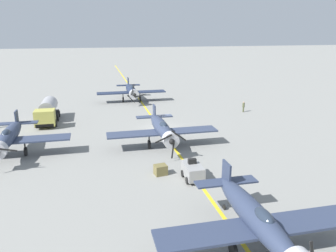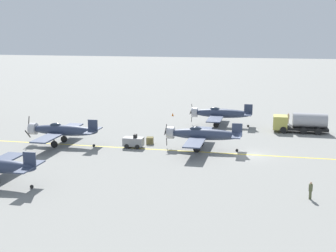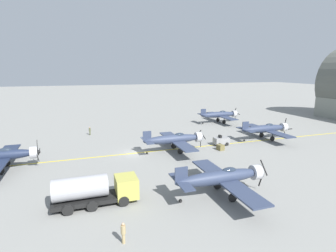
{
  "view_description": "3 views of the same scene",
  "coord_description": "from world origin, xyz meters",
  "px_view_note": "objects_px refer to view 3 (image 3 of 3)",
  "views": [
    {
      "loc": [
        8.19,
        39.51,
        12.4
      ],
      "look_at": [
        0.41,
        5.88,
        2.18
      ],
      "focal_mm": 35.0,
      "sensor_mm": 36.0,
      "label": 1
    },
    {
      "loc": [
        -56.65,
        -2.14,
        15.2
      ],
      "look_at": [
        -0.09,
        10.23,
        3.18
      ],
      "focal_mm": 50.0,
      "sensor_mm": 36.0,
      "label": 2
    },
    {
      "loc": [
        38.6,
        -7.77,
        12.65
      ],
      "look_at": [
        -0.26,
        5.45,
        3.9
      ],
      "focal_mm": 28.0,
      "sensor_mm": 36.0,
      "label": 3
    }
  ],
  "objects_px": {
    "fuel_tanker": "(96,190)",
    "supply_crate_by_tanker": "(220,147)",
    "airplane_mid_center": "(175,139)",
    "airplane_far_center": "(266,129)",
    "tow_tractor": "(221,141)",
    "airplane_mid_right": "(222,177)",
    "ground_crew_inspecting": "(90,131)",
    "airplane_far_left": "(220,115)",
    "ground_crew_walking": "(123,232)"
  },
  "relations": [
    {
      "from": "tow_tractor",
      "to": "supply_crate_by_tanker",
      "type": "relative_size",
      "value": 2.42
    },
    {
      "from": "airplane_mid_right",
      "to": "tow_tractor",
      "type": "relative_size",
      "value": 4.62
    },
    {
      "from": "airplane_far_center",
      "to": "tow_tractor",
      "type": "bearing_deg",
      "value": -83.52
    },
    {
      "from": "airplane_mid_center",
      "to": "ground_crew_walking",
      "type": "bearing_deg",
      "value": -26.13
    },
    {
      "from": "airplane_mid_right",
      "to": "ground_crew_walking",
      "type": "relative_size",
      "value": 7.11
    },
    {
      "from": "tow_tractor",
      "to": "ground_crew_walking",
      "type": "bearing_deg",
      "value": -44.24
    },
    {
      "from": "airplane_mid_center",
      "to": "airplane_far_left",
      "type": "distance_m",
      "value": 26.05
    },
    {
      "from": "supply_crate_by_tanker",
      "to": "airplane_mid_right",
      "type": "bearing_deg",
      "value": -29.41
    },
    {
      "from": "airplane_mid_right",
      "to": "ground_crew_inspecting",
      "type": "xyz_separation_m",
      "value": [
        -31.23,
        -11.67,
        -1.11
      ]
    },
    {
      "from": "airplane_mid_center",
      "to": "fuel_tanker",
      "type": "xyz_separation_m",
      "value": [
        13.37,
        -12.97,
        -0.5
      ]
    },
    {
      "from": "airplane_far_left",
      "to": "airplane_far_center",
      "type": "bearing_deg",
      "value": -2.62
    },
    {
      "from": "airplane_far_center",
      "to": "tow_tractor",
      "type": "relative_size",
      "value": 4.62
    },
    {
      "from": "tow_tractor",
      "to": "ground_crew_walking",
      "type": "distance_m",
      "value": 29.06
    },
    {
      "from": "ground_crew_walking",
      "to": "supply_crate_by_tanker",
      "type": "bearing_deg",
      "value": 134.42
    },
    {
      "from": "fuel_tanker",
      "to": "airplane_far_center",
      "type": "bearing_deg",
      "value": 115.32
    },
    {
      "from": "airplane_far_left",
      "to": "airplane_mid_right",
      "type": "xyz_separation_m",
      "value": [
        33.99,
        -19.14,
        0.0
      ]
    },
    {
      "from": "fuel_tanker",
      "to": "airplane_mid_center",
      "type": "bearing_deg",
      "value": 135.88
    },
    {
      "from": "airplane_far_center",
      "to": "tow_tractor",
      "type": "xyz_separation_m",
      "value": [
        0.75,
        -9.77,
        -1.22
      ]
    },
    {
      "from": "airplane_mid_center",
      "to": "airplane_far_left",
      "type": "relative_size",
      "value": 1.0
    },
    {
      "from": "airplane_far_center",
      "to": "ground_crew_inspecting",
      "type": "bearing_deg",
      "value": -112.31
    },
    {
      "from": "airplane_far_center",
      "to": "airplane_mid_right",
      "type": "xyz_separation_m",
      "value": [
        17.23,
        -19.22,
        0.0
      ]
    },
    {
      "from": "airplane_far_left",
      "to": "ground_crew_walking",
      "type": "relative_size",
      "value": 7.11
    },
    {
      "from": "tow_tractor",
      "to": "supply_crate_by_tanker",
      "type": "distance_m",
      "value": 2.97
    },
    {
      "from": "airplane_far_left",
      "to": "airplane_far_center",
      "type": "xyz_separation_m",
      "value": [
        16.76,
        0.08,
        0.0
      ]
    },
    {
      "from": "ground_crew_walking",
      "to": "airplane_far_left",
      "type": "bearing_deg",
      "value": 141.99
    },
    {
      "from": "airplane_far_left",
      "to": "ground_crew_inspecting",
      "type": "xyz_separation_m",
      "value": [
        2.76,
        -30.81,
        -1.11
      ]
    },
    {
      "from": "airplane_far_center",
      "to": "supply_crate_by_tanker",
      "type": "xyz_separation_m",
      "value": [
        3.24,
        -11.34,
        -1.56
      ]
    },
    {
      "from": "airplane_far_left",
      "to": "fuel_tanker",
      "type": "xyz_separation_m",
      "value": [
        31.7,
        -31.48,
        -0.5
      ]
    },
    {
      "from": "airplane_mid_right",
      "to": "ground_crew_inspecting",
      "type": "bearing_deg",
      "value": -150.3
    },
    {
      "from": "airplane_far_left",
      "to": "supply_crate_by_tanker",
      "type": "bearing_deg",
      "value": -32.27
    },
    {
      "from": "tow_tractor",
      "to": "supply_crate_by_tanker",
      "type": "height_order",
      "value": "tow_tractor"
    },
    {
      "from": "airplane_far_left",
      "to": "airplane_far_center",
      "type": "distance_m",
      "value": 16.76
    },
    {
      "from": "airplane_far_left",
      "to": "fuel_tanker",
      "type": "height_order",
      "value": "airplane_far_left"
    },
    {
      "from": "airplane_far_left",
      "to": "ground_crew_inspecting",
      "type": "relative_size",
      "value": 7.3
    },
    {
      "from": "airplane_mid_right",
      "to": "ground_crew_walking",
      "type": "height_order",
      "value": "airplane_mid_right"
    },
    {
      "from": "airplane_mid_center",
      "to": "airplane_mid_right",
      "type": "bearing_deg",
      "value": 1.35
    },
    {
      "from": "airplane_mid_center",
      "to": "supply_crate_by_tanker",
      "type": "xyz_separation_m",
      "value": [
        1.68,
        7.25,
        -1.56
      ]
    },
    {
      "from": "ground_crew_inspecting",
      "to": "tow_tractor",
      "type": "bearing_deg",
      "value": 55.06
    },
    {
      "from": "airplane_mid_right",
      "to": "ground_crew_walking",
      "type": "distance_m",
      "value": 11.71
    },
    {
      "from": "fuel_tanker",
      "to": "supply_crate_by_tanker",
      "type": "relative_size",
      "value": 7.44
    },
    {
      "from": "airplane_far_left",
      "to": "ground_crew_inspecting",
      "type": "bearing_deg",
      "value": -87.79
    },
    {
      "from": "fuel_tanker",
      "to": "supply_crate_by_tanker",
      "type": "distance_m",
      "value": 23.38
    },
    {
      "from": "ground_crew_walking",
      "to": "ground_crew_inspecting",
      "type": "relative_size",
      "value": 1.03
    },
    {
      "from": "airplane_mid_center",
      "to": "fuel_tanker",
      "type": "distance_m",
      "value": 18.63
    },
    {
      "from": "tow_tractor",
      "to": "fuel_tanker",
      "type": "bearing_deg",
      "value": -56.94
    },
    {
      "from": "tow_tractor",
      "to": "ground_crew_inspecting",
      "type": "relative_size",
      "value": 1.58
    },
    {
      "from": "ground_crew_walking",
      "to": "airplane_far_center",
      "type": "bearing_deg",
      "value": 125.68
    },
    {
      "from": "airplane_mid_center",
      "to": "tow_tractor",
      "type": "height_order",
      "value": "airplane_mid_center"
    },
    {
      "from": "airplane_far_left",
      "to": "ground_crew_inspecting",
      "type": "height_order",
      "value": "airplane_far_left"
    },
    {
      "from": "fuel_tanker",
      "to": "tow_tractor",
      "type": "distance_m",
      "value": 26.01
    }
  ]
}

